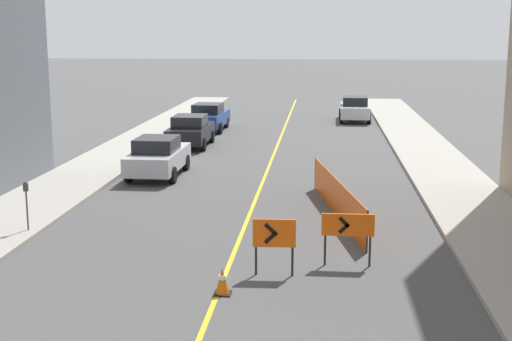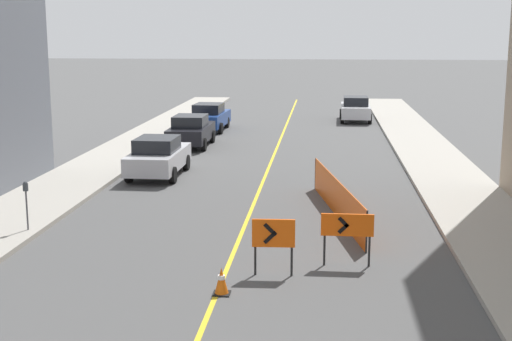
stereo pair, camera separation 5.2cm
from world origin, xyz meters
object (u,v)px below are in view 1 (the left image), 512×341
arrow_barricade_primary (274,236)px  parked_car_curb_far (208,117)px  parked_car_curb_mid (190,131)px  parked_car_curb_near (158,156)px  traffic_cone_fifth (222,281)px  parking_meter_near_curb (26,196)px  arrow_barricade_secondary (348,227)px  parked_car_opposite_side (355,109)px

arrow_barricade_primary → parked_car_curb_far: bearing=100.5°
parked_car_curb_mid → parked_car_curb_near: bearing=-89.3°
arrow_barricade_primary → traffic_cone_fifth: bearing=-130.2°
parked_car_curb_far → parking_meter_near_curb: (-1.71, -21.75, 0.33)m
traffic_cone_fifth → parking_meter_near_curb: parking_meter_near_curb is taller
arrow_barricade_secondary → parked_car_curb_near: parked_car_curb_near is taller
arrow_barricade_secondary → parked_car_curb_mid: bearing=112.0°
parked_car_curb_far → parked_car_curb_mid: bearing=-87.1°
arrow_barricade_primary → parked_car_curb_near: (-5.40, 11.29, -0.17)m
arrow_barricade_primary → parking_meter_near_curb: size_ratio=0.98×
arrow_barricade_primary → parked_car_curb_far: 25.13m
traffic_cone_fifth → arrow_barricade_secondary: arrow_barricade_secondary is taller
parked_car_curb_near → parked_car_opposite_side: (8.54, 18.51, 0.00)m
parked_car_curb_near → parked_car_curb_mid: size_ratio=1.00×
traffic_cone_fifth → arrow_barricade_primary: 1.83m
arrow_barricade_primary → arrow_barricade_secondary: size_ratio=1.04×
arrow_barricade_secondary → parked_car_curb_mid: (-7.22, 17.87, -0.18)m
arrow_barricade_primary → parked_car_curb_near: bearing=113.4°
parked_car_opposite_side → parked_car_curb_mid: bearing=-127.0°
arrow_barricade_primary → parked_car_curb_near: parked_car_curb_near is taller
arrow_barricade_secondary → arrow_barricade_primary: bearing=-153.6°
traffic_cone_fifth → parked_car_curb_near: (-4.35, 12.63, 0.50)m
arrow_barricade_primary → parking_meter_near_curb: bearing=156.8°
arrow_barricade_secondary → parked_car_curb_mid: 19.27m
traffic_cone_fifth → arrow_barricade_secondary: (2.80, 2.21, 0.68)m
parked_car_curb_near → parked_car_curb_mid: bearing=91.1°
traffic_cone_fifth → arrow_barricade_secondary: 3.63m
parked_car_curb_mid → parked_car_opposite_side: 14.02m
parked_car_curb_mid → parked_car_curb_far: same height
parked_car_curb_near → parked_car_opposite_side: 20.39m
parked_car_curb_far → parked_car_curb_near: bearing=-86.9°
arrow_barricade_primary → arrow_barricade_secondary: (1.75, 0.87, 0.01)m
arrow_barricade_primary → parked_car_curb_near: 12.52m
arrow_barricade_secondary → parked_car_curb_near: 12.64m
parked_car_curb_near → arrow_barricade_secondary: bearing=-55.0°
parked_car_curb_near → parked_car_curb_far: same height
parked_car_curb_mid → parked_car_opposite_side: size_ratio=0.99×
arrow_barricade_secondary → parked_car_curb_far: 24.74m
parked_car_curb_near → parked_car_opposite_side: size_ratio=1.00×
parked_car_curb_mid → parking_meter_near_curb: parked_car_curb_mid is taller
arrow_barricade_primary → parked_car_curb_far: size_ratio=0.31×
parked_car_curb_far → parking_meter_near_curb: parked_car_curb_far is taller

